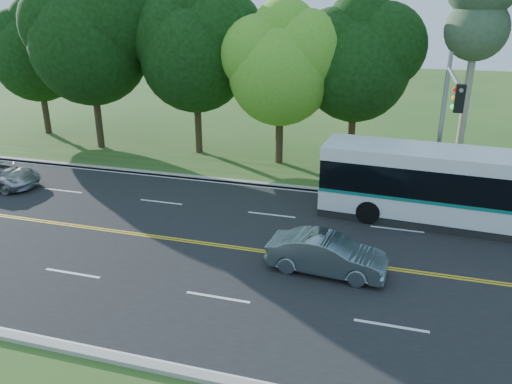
# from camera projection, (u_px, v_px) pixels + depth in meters

# --- Properties ---
(ground) EXTENTS (120.00, 120.00, 0.00)m
(ground) POSITION_uv_depth(u_px,v_px,m) (261.00, 251.00, 19.31)
(ground) COLOR #29541C
(ground) RESTS_ON ground
(road) EXTENTS (60.00, 14.00, 0.02)m
(road) POSITION_uv_depth(u_px,v_px,m) (261.00, 251.00, 19.31)
(road) COLOR black
(road) RESTS_ON ground
(curb_north) EXTENTS (60.00, 0.30, 0.15)m
(curb_north) POSITION_uv_depth(u_px,v_px,m) (299.00, 188.00, 25.69)
(curb_north) COLOR #A9A499
(curb_north) RESTS_ON ground
(curb_south) EXTENTS (60.00, 0.30, 0.15)m
(curb_south) POSITION_uv_depth(u_px,v_px,m) (187.00, 374.00, 12.87)
(curb_south) COLOR #A9A499
(curb_south) RESTS_ON ground
(grass_verge) EXTENTS (60.00, 4.00, 0.10)m
(grass_verge) POSITION_uv_depth(u_px,v_px,m) (306.00, 177.00, 27.36)
(grass_verge) COLOR #29541C
(grass_verge) RESTS_ON ground
(lane_markings) EXTENTS (57.60, 13.82, 0.00)m
(lane_markings) POSITION_uv_depth(u_px,v_px,m) (259.00, 251.00, 19.33)
(lane_markings) COLOR gold
(lane_markings) RESTS_ON road
(tree_row) EXTENTS (44.70, 9.10, 13.84)m
(tree_row) POSITION_uv_depth(u_px,v_px,m) (233.00, 44.00, 29.11)
(tree_row) COLOR black
(tree_row) RESTS_ON ground
(bougainvillea_hedge) EXTENTS (9.50, 2.25, 1.50)m
(bougainvillea_hedge) POSITION_uv_depth(u_px,v_px,m) (447.00, 183.00, 24.49)
(bougainvillea_hedge) COLOR #9F0D36
(bougainvillea_hedge) RESTS_ON ground
(traffic_signal) EXTENTS (0.42, 6.10, 7.00)m
(traffic_signal) POSITION_uv_depth(u_px,v_px,m) (446.00, 114.00, 20.78)
(traffic_signal) COLOR gray
(traffic_signal) RESTS_ON ground
(transit_bus) EXTENTS (12.46, 3.48, 3.22)m
(transit_bus) POSITION_uv_depth(u_px,v_px,m) (468.00, 190.00, 21.00)
(transit_bus) COLOR white
(transit_bus) RESTS_ON road
(sedan) EXTENTS (4.30, 1.77, 1.38)m
(sedan) POSITION_uv_depth(u_px,v_px,m) (327.00, 254.00, 17.60)
(sedan) COLOR slate
(sedan) RESTS_ON road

